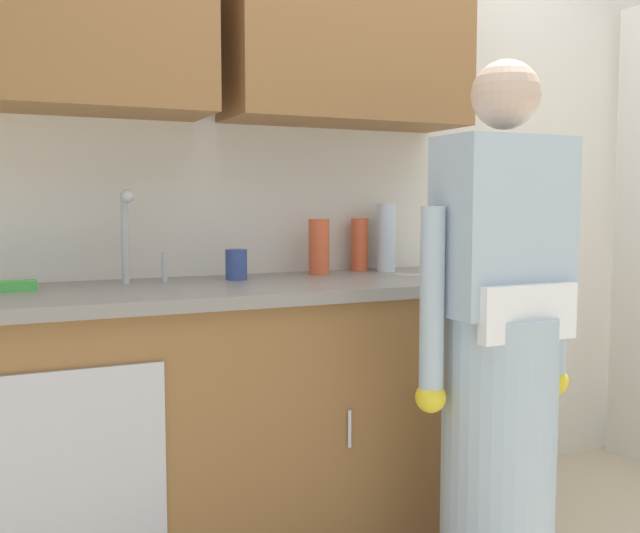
{
  "coord_description": "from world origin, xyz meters",
  "views": [
    {
      "loc": [
        -1.3,
        -1.62,
        1.21
      ],
      "look_at": [
        -0.29,
        0.55,
        1.0
      ],
      "focal_mm": 41.02,
      "sensor_mm": 36.0,
      "label": 1
    }
  ],
  "objects_px": {
    "person_at_sink": "(500,376)",
    "knife_on_counter": "(425,276)",
    "bottle_soap": "(386,238)",
    "bottle_cleaner_spray": "(359,245)",
    "sponge": "(18,286)",
    "bottle_water_tall": "(386,239)",
    "sink": "(146,292)",
    "cup_by_sink": "(236,265)",
    "bottle_water_short": "(319,247)"
  },
  "relations": [
    {
      "from": "bottle_water_tall",
      "to": "sponge",
      "type": "relative_size",
      "value": 2.23
    },
    {
      "from": "person_at_sink",
      "to": "bottle_water_tall",
      "type": "distance_m",
      "value": 0.92
    },
    {
      "from": "bottle_soap",
      "to": "knife_on_counter",
      "type": "height_order",
      "value": "bottle_soap"
    },
    {
      "from": "person_at_sink",
      "to": "bottle_water_tall",
      "type": "bearing_deg",
      "value": 83.98
    },
    {
      "from": "bottle_soap",
      "to": "bottle_water_tall",
      "type": "bearing_deg",
      "value": 60.51
    },
    {
      "from": "bottle_water_tall",
      "to": "cup_by_sink",
      "type": "xyz_separation_m",
      "value": [
        -0.67,
        -0.12,
        -0.07
      ]
    },
    {
      "from": "bottle_water_short",
      "to": "sponge",
      "type": "bearing_deg",
      "value": -175.66
    },
    {
      "from": "bottle_water_tall",
      "to": "person_at_sink",
      "type": "bearing_deg",
      "value": -96.02
    },
    {
      "from": "bottle_water_tall",
      "to": "cup_by_sink",
      "type": "height_order",
      "value": "bottle_water_tall"
    },
    {
      "from": "person_at_sink",
      "to": "cup_by_sink",
      "type": "bearing_deg",
      "value": 129.13
    },
    {
      "from": "bottle_cleaner_spray",
      "to": "sponge",
      "type": "distance_m",
      "value": 1.27
    },
    {
      "from": "bottle_cleaner_spray",
      "to": "bottle_water_tall",
      "type": "bearing_deg",
      "value": -0.99
    },
    {
      "from": "bottle_cleaner_spray",
      "to": "bottle_water_short",
      "type": "bearing_deg",
      "value": -163.02
    },
    {
      "from": "sponge",
      "to": "sink",
      "type": "bearing_deg",
      "value": -13.11
    },
    {
      "from": "person_at_sink",
      "to": "bottle_water_short",
      "type": "distance_m",
      "value": 0.89
    },
    {
      "from": "sink",
      "to": "sponge",
      "type": "relative_size",
      "value": 4.55
    },
    {
      "from": "bottle_cleaner_spray",
      "to": "bottle_soap",
      "type": "bearing_deg",
      "value": -45.69
    },
    {
      "from": "bottle_soap",
      "to": "sponge",
      "type": "xyz_separation_m",
      "value": [
        -1.34,
        -0.06,
        -0.12
      ]
    },
    {
      "from": "person_at_sink",
      "to": "bottle_soap",
      "type": "xyz_separation_m",
      "value": [
        0.05,
        0.76,
        0.38
      ]
    },
    {
      "from": "bottle_cleaner_spray",
      "to": "cup_by_sink",
      "type": "relative_size",
      "value": 1.96
    },
    {
      "from": "sink",
      "to": "bottle_water_tall",
      "type": "xyz_separation_m",
      "value": [
        1.01,
        0.23,
        0.14
      ]
    },
    {
      "from": "person_at_sink",
      "to": "bottle_water_tall",
      "type": "height_order",
      "value": "person_at_sink"
    },
    {
      "from": "bottle_water_short",
      "to": "bottle_soap",
      "type": "xyz_separation_m",
      "value": [
        0.28,
        -0.02,
        0.03
      ]
    },
    {
      "from": "person_at_sink",
      "to": "bottle_cleaner_spray",
      "type": "height_order",
      "value": "person_at_sink"
    },
    {
      "from": "person_at_sink",
      "to": "knife_on_counter",
      "type": "distance_m",
      "value": 0.59
    },
    {
      "from": "sink",
      "to": "bottle_cleaner_spray",
      "type": "height_order",
      "value": "sink"
    },
    {
      "from": "person_at_sink",
      "to": "knife_on_counter",
      "type": "xyz_separation_m",
      "value": [
        0.08,
        0.53,
        0.25
      ]
    },
    {
      "from": "sink",
      "to": "bottle_water_short",
      "type": "xyz_separation_m",
      "value": [
        0.68,
        0.17,
        0.12
      ]
    },
    {
      "from": "bottle_cleaner_spray",
      "to": "cup_by_sink",
      "type": "distance_m",
      "value": 0.57
    },
    {
      "from": "bottle_water_short",
      "to": "knife_on_counter",
      "type": "distance_m",
      "value": 0.41
    },
    {
      "from": "bottle_water_short",
      "to": "sponge",
      "type": "distance_m",
      "value": 1.06
    },
    {
      "from": "sink",
      "to": "cup_by_sink",
      "type": "bearing_deg",
      "value": 17.83
    },
    {
      "from": "cup_by_sink",
      "to": "knife_on_counter",
      "type": "xyz_separation_m",
      "value": [
        0.66,
        -0.18,
        -0.05
      ]
    },
    {
      "from": "sink",
      "to": "bottle_cleaner_spray",
      "type": "relative_size",
      "value": 2.41
    },
    {
      "from": "knife_on_counter",
      "to": "sink",
      "type": "bearing_deg",
      "value": -133.82
    },
    {
      "from": "bottle_water_tall",
      "to": "bottle_soap",
      "type": "xyz_separation_m",
      "value": [
        -0.04,
        -0.08,
        0.01
      ]
    },
    {
      "from": "sink",
      "to": "bottle_cleaner_spray",
      "type": "distance_m",
      "value": 0.93
    },
    {
      "from": "bottle_water_short",
      "to": "sponge",
      "type": "relative_size",
      "value": 1.89
    },
    {
      "from": "bottle_water_tall",
      "to": "knife_on_counter",
      "type": "height_order",
      "value": "bottle_water_tall"
    },
    {
      "from": "bottle_water_tall",
      "to": "sink",
      "type": "bearing_deg",
      "value": -167.22
    },
    {
      "from": "sink",
      "to": "cup_by_sink",
      "type": "height_order",
      "value": "sink"
    },
    {
      "from": "bottle_water_short",
      "to": "cup_by_sink",
      "type": "xyz_separation_m",
      "value": [
        -0.35,
        -0.06,
        -0.05
      ]
    },
    {
      "from": "sink",
      "to": "bottle_water_short",
      "type": "bearing_deg",
      "value": 13.81
    },
    {
      "from": "bottle_water_short",
      "to": "sink",
      "type": "bearing_deg",
      "value": -166.19
    },
    {
      "from": "bottle_water_tall",
      "to": "bottle_soap",
      "type": "distance_m",
      "value": 0.09
    },
    {
      "from": "person_at_sink",
      "to": "bottle_water_tall",
      "type": "relative_size",
      "value": 6.6
    },
    {
      "from": "knife_on_counter",
      "to": "sponge",
      "type": "height_order",
      "value": "sponge"
    },
    {
      "from": "cup_by_sink",
      "to": "sponge",
      "type": "xyz_separation_m",
      "value": [
        -0.71,
        -0.02,
        -0.04
      ]
    },
    {
      "from": "sink",
      "to": "person_at_sink",
      "type": "bearing_deg",
      "value": -33.54
    },
    {
      "from": "person_at_sink",
      "to": "bottle_cleaner_spray",
      "type": "distance_m",
      "value": 0.91
    }
  ]
}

